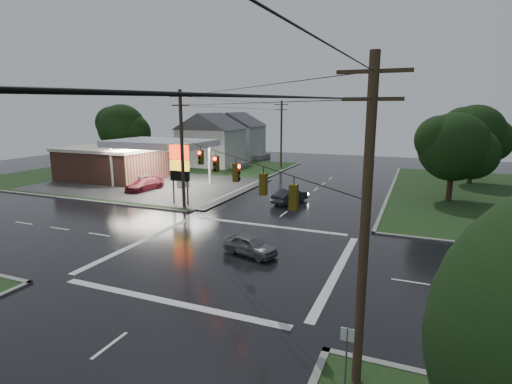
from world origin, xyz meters
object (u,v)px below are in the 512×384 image
at_px(pylon_sign, 180,164).
at_px(car_pump, 144,185).
at_px(house_near, 211,139).
at_px(utility_pole_nw, 182,148).
at_px(tree_ne_far, 476,134).
at_px(utility_pole_n, 281,133).
at_px(utility_pole_se, 365,224).
at_px(tree_ne_near, 455,147).
at_px(tree_nw_behind, 123,128).
at_px(gas_station, 121,161).
at_px(car_north, 290,196).
at_px(house_far, 237,134).
at_px(car_crossing, 250,245).

xyz_separation_m(pylon_sign, car_pump, (-7.62, 4.20, -3.28)).
bearing_deg(pylon_sign, house_near, 112.28).
distance_m(utility_pole_nw, car_pump, 11.24).
height_order(utility_pole_nw, tree_ne_far, utility_pole_nw).
xyz_separation_m(utility_pole_n, house_near, (-11.45, -2.00, -1.06)).
height_order(pylon_sign, car_pump, pylon_sign).
xyz_separation_m(utility_pole_se, tree_ne_near, (4.64, 31.49, -0.16)).
height_order(house_near, tree_ne_near, tree_ne_near).
xyz_separation_m(utility_pole_se, tree_nw_behind, (-43.34, 39.49, 0.46)).
distance_m(gas_station, tree_ne_near, 40.00).
relative_size(utility_pole_n, car_north, 2.35).
distance_m(house_far, tree_ne_near, 44.50).
distance_m(house_near, car_north, 29.11).
bearing_deg(utility_pole_nw, car_pump, 148.89).
height_order(utility_pole_nw, tree_ne_near, utility_pole_nw).
distance_m(gas_station, car_north, 25.32).
bearing_deg(car_pump, utility_pole_se, -33.04).
xyz_separation_m(tree_ne_near, tree_ne_far, (3.01, 12.00, 0.62)).
bearing_deg(tree_ne_far, tree_ne_near, -104.07).
xyz_separation_m(house_near, tree_ne_near, (35.09, -14.01, 1.16)).
height_order(tree_nw_behind, tree_ne_far, tree_nw_behind).
bearing_deg(utility_pole_nw, pylon_sign, 135.00).
bearing_deg(pylon_sign, tree_nw_behind, 140.13).
bearing_deg(car_pump, pylon_sign, -20.68).
bearing_deg(tree_nw_behind, gas_station, -51.58).
bearing_deg(house_near, utility_pole_n, 9.91).
relative_size(pylon_sign, utility_pole_n, 0.57).
relative_size(pylon_sign, tree_ne_far, 0.61).
xyz_separation_m(gas_station, car_north, (24.88, -4.39, -1.81)).
bearing_deg(gas_station, car_north, -10.00).
bearing_deg(house_near, utility_pole_nw, -66.63).
distance_m(pylon_sign, house_near, 27.56).
bearing_deg(gas_station, utility_pole_n, 48.53).
relative_size(gas_station, car_crossing, 6.95).
bearing_deg(utility_pole_se, house_near, 123.79).
xyz_separation_m(gas_station, car_crossing, (26.90, -19.22, -1.90)).
height_order(pylon_sign, utility_pole_n, utility_pole_n).
bearing_deg(tree_nw_behind, pylon_sign, -39.87).
bearing_deg(car_crossing, tree_ne_near, -15.24).
bearing_deg(utility_pole_n, tree_ne_near, -34.10).
bearing_deg(tree_ne_far, car_crossing, -115.42).
relative_size(tree_nw_behind, car_north, 2.24).
bearing_deg(tree_nw_behind, car_pump, -44.21).
distance_m(house_far, car_pump, 33.72).
xyz_separation_m(house_far, car_pump, (3.83, -33.30, -3.68)).
height_order(utility_pole_n, car_pump, utility_pole_n).
bearing_deg(tree_ne_far, utility_pole_n, 171.45).
bearing_deg(gas_station, pylon_sign, -31.22).
xyz_separation_m(tree_nw_behind, tree_ne_far, (50.99, 4.00, -0.00)).
bearing_deg(car_north, utility_pole_se, 129.19).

